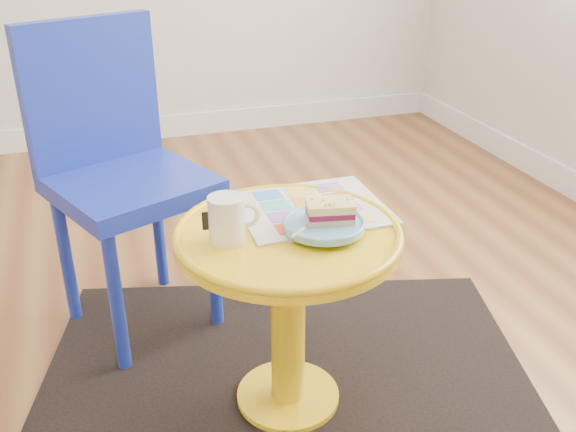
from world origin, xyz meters
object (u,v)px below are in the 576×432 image
object	(u,v)px
chair	(117,160)
side_table	(288,284)
plate	(324,225)
newspaper	(311,208)
mug	(228,218)

from	to	relation	value
chair	side_table	bearing A→B (deg)	-80.97
chair	plate	size ratio (longest dim) A/B	4.82
side_table	newspaper	size ratio (longest dim) A/B	1.48
chair	mug	xyz separation A→B (m)	(0.20, -0.52, 0.04)
chair	mug	world-z (taller)	chair
side_table	chair	bearing A→B (deg)	122.29
newspaper	plate	bearing A→B (deg)	-96.38
newspaper	plate	world-z (taller)	plate
side_table	newspaper	distance (m)	0.19
newspaper	chair	bearing A→B (deg)	134.93
chair	mug	bearing A→B (deg)	-92.67
side_table	mug	size ratio (longest dim) A/B	4.52
mug	plate	size ratio (longest dim) A/B	0.62
newspaper	mug	xyz separation A→B (m)	(-0.23, -0.10, 0.05)
mug	chair	bearing A→B (deg)	117.10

